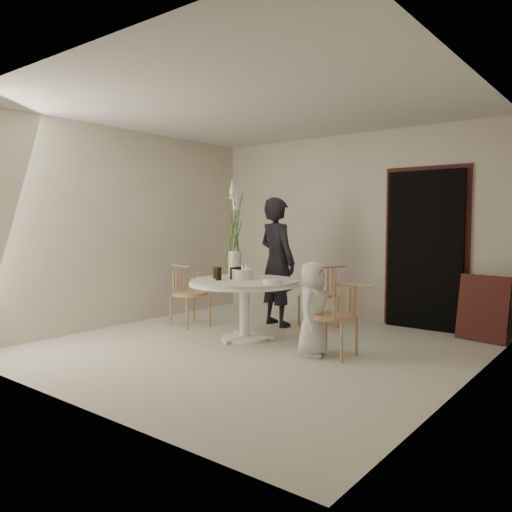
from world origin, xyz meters
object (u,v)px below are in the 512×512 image
Objects in this scene: birthday_cake at (242,274)px; table at (244,289)px; chair_far at (326,287)px; chair_left at (185,286)px; chair_right at (344,309)px; flower_vase at (235,235)px; girl at (277,262)px; boy at (313,309)px.

table is at bearing -25.89° from birthday_cake.
chair_far is 1.00× the size of chair_left.
flower_vase reaches higher than chair_right.
birthday_cake reaches higher than table.
table is 0.84m from flower_vase.
flower_vase is at bearing -107.01° from chair_far.
chair_left is 0.47× the size of girl.
birthday_cake is at bearing -85.81° from chair_far.
chair_far is 1.58m from chair_right.
birthday_cake is at bearing 67.98° from boy.
table is at bearing -89.05° from chair_left.
table is 1.32× the size of boy.
boy is at bearing -17.01° from flower_vase.
birthday_cake reaches higher than chair_right.
chair_far is 0.47× the size of girl.
chair_right is 2.55m from chair_left.
chair_left is (-1.59, -1.10, 0.00)m from chair_far.
chair_right is 0.33m from boy.
girl is at bearing -123.82° from chair_right.
girl is 1.64m from boy.
chair_far is at bearing 69.92° from birthday_cake.
birthday_cake is 0.66m from flower_vase.
chair_right is at bearing 0.29° from table.
girl reaches higher than chair_right.
chair_left reaches higher than chair_right.
girl is at bearing 34.94° from boy.
boy is at bearing -7.58° from birthday_cake.
birthday_cake is (-1.40, 0.03, 0.28)m from chair_right.
flower_vase reaches higher than birthday_cake.
girl reaches higher than chair_far.
boy is (1.21, -1.04, -0.38)m from girl.
chair_right is 0.79× the size of boy.
chair_left is at bearing 172.75° from birthday_cake.
boy is at bearing -40.75° from chair_far.
chair_left reaches higher than chair_far.
table is 0.98m from girl.
birthday_cake reaches higher than chair_left.
girl is (-0.18, 0.93, 0.26)m from table.
chair_left is at bearing -96.42° from chair_right.
boy is at bearing -70.83° from chair_right.
chair_far is at bearing -145.74° from chair_right.
chair_right is (1.34, 0.01, -0.10)m from table.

